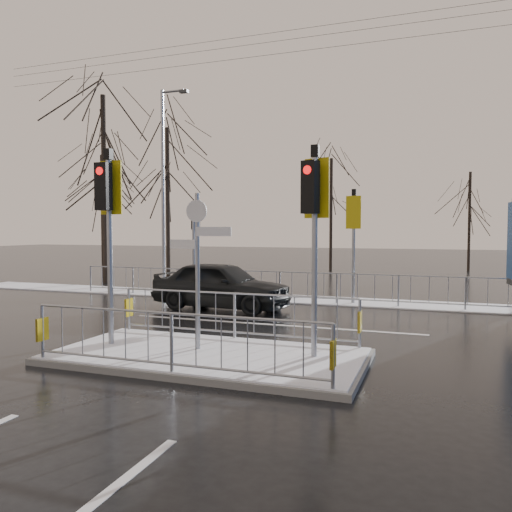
% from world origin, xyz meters
% --- Properties ---
extents(ground, '(120.00, 120.00, 0.00)m').
position_xyz_m(ground, '(0.00, 0.00, 0.00)').
color(ground, black).
rests_on(ground, ground).
extents(snow_verge, '(30.00, 2.00, 0.04)m').
position_xyz_m(snow_verge, '(0.00, 8.60, 0.02)').
color(snow_verge, white).
rests_on(snow_verge, ground).
extents(lane_markings, '(8.00, 11.38, 0.01)m').
position_xyz_m(lane_markings, '(0.00, -0.33, 0.00)').
color(lane_markings, silver).
rests_on(lane_markings, ground).
extents(traffic_island, '(6.00, 3.04, 4.15)m').
position_xyz_m(traffic_island, '(-0.01, 0.01, 0.39)').
color(traffic_island, slate).
rests_on(traffic_island, ground).
extents(far_kerb_fixtures, '(18.00, 0.65, 3.83)m').
position_xyz_m(far_kerb_fixtures, '(0.29, 8.09, 1.02)').
color(far_kerb_fixtures, gray).
rests_on(far_kerb_fixtures, ground).
extents(car_far_lane, '(4.61, 2.20, 1.52)m').
position_xyz_m(car_far_lane, '(-2.26, 5.78, 0.76)').
color(car_far_lane, black).
rests_on(car_far_lane, ground).
extents(tree_near_a, '(4.75, 4.75, 8.97)m').
position_xyz_m(tree_near_a, '(-10.50, 11.00, 6.11)').
color(tree_near_a, black).
rests_on(tree_near_a, ground).
extents(tree_near_b, '(4.00, 4.00, 7.55)m').
position_xyz_m(tree_near_b, '(-8.00, 12.50, 5.15)').
color(tree_near_b, black).
rests_on(tree_near_b, ground).
extents(tree_near_c, '(3.50, 3.50, 6.61)m').
position_xyz_m(tree_near_c, '(-12.50, 13.50, 4.50)').
color(tree_near_c, black).
rests_on(tree_near_c, ground).
extents(tree_far_a, '(3.75, 3.75, 7.08)m').
position_xyz_m(tree_far_a, '(-2.00, 22.00, 4.82)').
color(tree_far_a, black).
rests_on(tree_far_a, ground).
extents(tree_far_b, '(3.25, 3.25, 6.14)m').
position_xyz_m(tree_far_b, '(6.00, 24.00, 4.18)').
color(tree_far_b, black).
rests_on(tree_far_b, ground).
extents(street_lamp_left, '(1.25, 0.18, 8.20)m').
position_xyz_m(street_lamp_left, '(-6.43, 9.50, 4.49)').
color(street_lamp_left, gray).
rests_on(street_lamp_left, ground).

